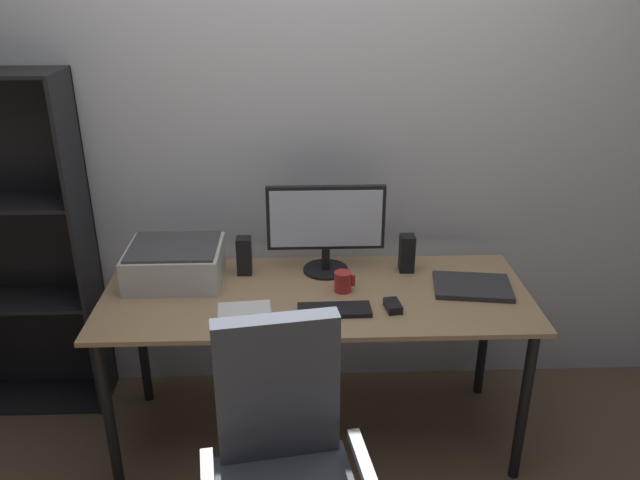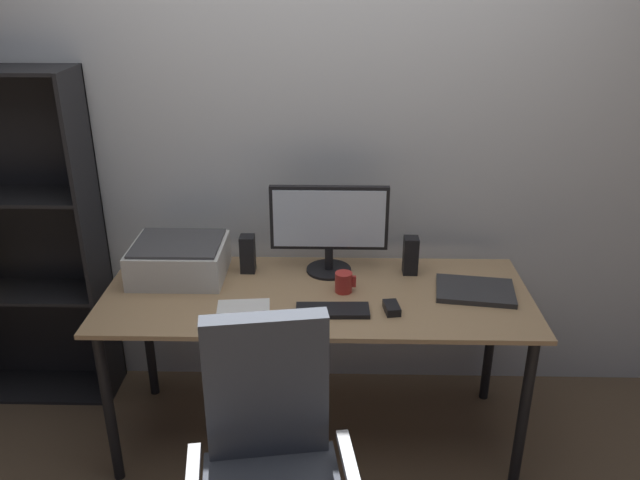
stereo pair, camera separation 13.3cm
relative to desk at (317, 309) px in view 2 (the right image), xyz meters
name	(u,v)px [view 2 (the right image)]	position (x,y,z in m)	size (l,w,h in m)	color
ground_plane	(317,433)	(0.00, 0.00, -0.66)	(12.00, 12.00, 0.00)	brown
back_wall	(319,131)	(0.00, 0.52, 0.64)	(6.40, 0.10, 2.60)	silver
desk	(317,309)	(0.00, 0.00, 0.00)	(1.78, 0.70, 0.74)	tan
monitor	(329,224)	(0.05, 0.21, 0.31)	(0.51, 0.20, 0.40)	black
keyboard	(333,310)	(0.07, -0.16, 0.09)	(0.29, 0.11, 0.02)	black
mouse	(392,308)	(0.30, -0.15, 0.09)	(0.06, 0.10, 0.03)	black
coffee_mug	(344,282)	(0.11, 0.02, 0.12)	(0.09, 0.07, 0.09)	#B72D28
laptop	(475,291)	(0.66, 0.02, 0.09)	(0.32, 0.23, 0.02)	#2D2D30
speaker_left	(248,254)	(-0.31, 0.20, 0.16)	(0.06, 0.07, 0.17)	black
speaker_right	(411,255)	(0.41, 0.20, 0.16)	(0.06, 0.07, 0.17)	black
printer	(179,259)	(-0.61, 0.15, 0.16)	(0.40, 0.34, 0.16)	silver
paper_sheet	(243,318)	(-0.28, -0.21, 0.08)	(0.21, 0.30, 0.00)	white
bookshelf	(15,245)	(-1.43, 0.35, 0.13)	(0.75, 0.28, 1.61)	black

